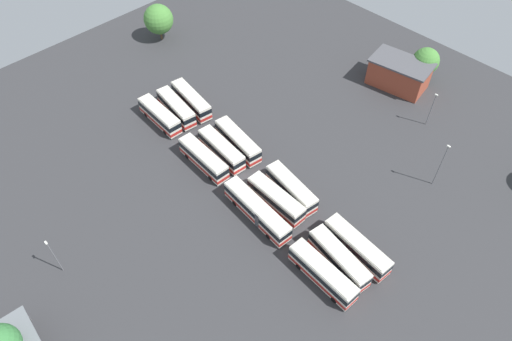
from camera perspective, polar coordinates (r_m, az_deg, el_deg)
name	(u,v)px	position (r m, az deg, el deg)	size (l,w,h in m)	color
ground_plane	(247,180)	(80.09, -1.15, -1.14)	(120.77, 120.77, 0.00)	#333335
bus_row0_slot0	(357,247)	(71.52, 12.27, -9.15)	(11.60, 3.67, 3.57)	silver
bus_row0_slot1	(339,258)	(69.97, 10.14, -10.58)	(11.12, 4.28, 3.57)	silver
bus_row0_slot2	(323,273)	(68.40, 8.17, -12.36)	(11.43, 3.21, 3.57)	silver
bus_row1_slot0	(291,188)	(76.65, 4.35, -2.21)	(10.87, 4.17, 3.57)	silver
bus_row1_slot1	(276,199)	(75.14, 2.46, -3.50)	(10.90, 2.89, 3.57)	silver
bus_row1_slot2	(257,211)	(73.66, 0.14, -4.95)	(13.79, 3.69, 3.57)	silver
bus_row2_slot0	(238,141)	(83.86, -2.25, 3.64)	(11.31, 4.19, 3.57)	silver
bus_row2_slot1	(221,149)	(82.54, -4.26, 2.60)	(10.83, 3.59, 3.57)	silver
bus_row2_slot2	(203,158)	(81.34, -6.47, 1.48)	(11.09, 3.16, 3.57)	silver
bus_row3_slot0	(191,100)	(93.01, -7.96, 8.57)	(11.32, 4.20, 3.57)	silver
bus_row3_slot1	(176,108)	(91.71, -9.78, 7.61)	(10.83, 4.07, 3.57)	silver
bus_row3_slot2	(160,115)	(90.61, -11.74, 6.63)	(10.75, 3.14, 3.57)	silver
depot_building	(399,73)	(101.39, 17.15, 11.32)	(12.99, 8.96, 5.80)	#99422D
lamp_post_near_entrance	(441,164)	(81.52, 21.76, 0.76)	(0.56, 0.28, 9.23)	slate
lamp_post_by_building	(54,255)	(72.33, -23.55, -9.53)	(0.56, 0.28, 7.59)	slate
lamp_post_mid_lot	(432,108)	(92.93, 20.74, 7.18)	(0.56, 0.28, 7.30)	slate
tree_east_edge	(426,61)	(103.50, 20.10, 12.50)	(5.51, 5.51, 7.41)	brown
tree_north_edge	(159,19)	(112.14, -11.88, 17.71)	(6.63, 6.63, 8.43)	brown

